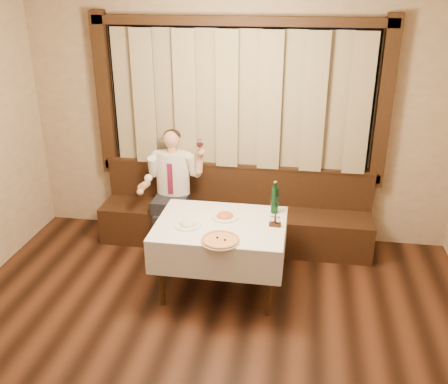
% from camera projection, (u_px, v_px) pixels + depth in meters
% --- Properties ---
extents(room, '(5.01, 6.01, 2.81)m').
position_uv_depth(room, '(205.00, 179.00, 3.94)').
color(room, black).
rests_on(room, ground).
extents(banquette, '(3.20, 0.61, 0.94)m').
position_uv_depth(banquette, '(235.00, 218.00, 6.00)').
color(banquette, black).
rests_on(banquette, ground).
extents(dining_table, '(1.27, 0.97, 0.76)m').
position_uv_depth(dining_table, '(221.00, 232.00, 4.94)').
color(dining_table, black).
rests_on(dining_table, ground).
extents(pizza, '(0.37, 0.37, 0.04)m').
position_uv_depth(pizza, '(220.00, 240.00, 4.53)').
color(pizza, white).
rests_on(pizza, dining_table).
extents(pasta_red, '(0.28, 0.28, 0.09)m').
position_uv_depth(pasta_red, '(225.00, 214.00, 4.99)').
color(pasta_red, white).
rests_on(pasta_red, dining_table).
extents(pasta_cream, '(0.27, 0.27, 0.09)m').
position_uv_depth(pasta_cream, '(188.00, 222.00, 4.82)').
color(pasta_cream, white).
rests_on(pasta_cream, dining_table).
extents(green_bottle, '(0.07, 0.07, 0.34)m').
position_uv_depth(green_bottle, '(275.00, 200.00, 5.05)').
color(green_bottle, '#0D3F18').
rests_on(green_bottle, dining_table).
extents(table_wine_glass, '(0.07, 0.07, 0.20)m').
position_uv_depth(table_wine_glass, '(276.00, 200.00, 5.04)').
color(table_wine_glass, white).
rests_on(table_wine_glass, dining_table).
extents(cruet_caddy, '(0.12, 0.07, 0.12)m').
position_uv_depth(cruet_caddy, '(275.00, 222.00, 4.81)').
color(cruet_caddy, black).
rests_on(cruet_caddy, dining_table).
extents(seated_man, '(0.74, 0.56, 1.37)m').
position_uv_depth(seated_man, '(172.00, 179.00, 5.83)').
color(seated_man, black).
rests_on(seated_man, ground).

